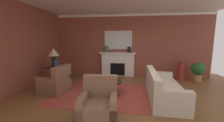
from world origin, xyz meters
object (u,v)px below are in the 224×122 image
at_px(sofa, 162,89).
at_px(mantel_mirror, 118,40).
at_px(side_table, 55,74).
at_px(vase_mantel_left, 107,49).
at_px(vase_tall_corner, 181,71).
at_px(vase_mantel_right, 129,50).
at_px(potted_plant, 198,70).
at_px(table_lamp, 54,54).
at_px(armchair_near_window, 56,84).
at_px(fireplace, 118,65).
at_px(armchair_facing_fireplace, 99,106).
at_px(coffee_table, 106,84).
at_px(vase_on_side_table, 56,64).

bearing_deg(sofa, mantel_mirror, 120.21).
bearing_deg(side_table, vase_mantel_left, 40.25).
relative_size(sofa, vase_tall_corner, 2.68).
relative_size(side_table, vase_tall_corner, 0.88).
xyz_separation_m(vase_mantel_left, vase_mantel_right, (1.10, 0.00, -0.02)).
height_order(mantel_mirror, vase_mantel_left, mantel_mirror).
bearing_deg(vase_mantel_left, potted_plant, -6.77).
xyz_separation_m(side_table, vase_mantel_left, (1.87, 1.58, 0.93)).
bearing_deg(potted_plant, table_lamp, -169.47).
bearing_deg(sofa, armchair_near_window, 178.83).
bearing_deg(fireplace, mantel_mirror, 90.00).
xyz_separation_m(mantel_mirror, vase_mantel_left, (-0.55, -0.17, -0.44)).
height_order(side_table, vase_mantel_left, vase_mantel_left).
relative_size(vase_mantel_left, potted_plant, 0.39).
height_order(fireplace, armchair_near_window, fireplace).
xyz_separation_m(fireplace, potted_plant, (3.51, -0.53, -0.06)).
bearing_deg(vase_tall_corner, mantel_mirror, 171.79).
distance_m(mantel_mirror, potted_plant, 3.79).
bearing_deg(vase_mantel_right, armchair_facing_fireplace, -99.11).
distance_m(sofa, coffee_table, 1.76).
height_order(table_lamp, vase_on_side_table, table_lamp).
xyz_separation_m(fireplace, sofa, (1.59, -2.60, -0.26)).
distance_m(armchair_facing_fireplace, vase_mantel_left, 4.03).
height_order(mantel_mirror, armchair_near_window, mantel_mirror).
bearing_deg(fireplace, side_table, -145.99).
relative_size(mantel_mirror, table_lamp, 1.80).
xyz_separation_m(fireplace, armchair_near_window, (-1.89, -2.53, -0.25)).
height_order(fireplace, coffee_table, fireplace).
relative_size(sofa, table_lamp, 2.84).
xyz_separation_m(fireplace, side_table, (-2.42, -1.63, -0.16)).
relative_size(armchair_near_window, vase_on_side_table, 3.20).
bearing_deg(vase_on_side_table, vase_tall_corner, 15.67).
distance_m(side_table, vase_on_side_table, 0.49).
distance_m(armchair_near_window, side_table, 1.05).
relative_size(armchair_near_window, table_lamp, 1.27).
xyz_separation_m(mantel_mirror, vase_mantel_right, (0.55, -0.17, -0.46)).
height_order(vase_tall_corner, vase_mantel_right, vase_mantel_right).
distance_m(armchair_facing_fireplace, vase_on_side_table, 3.14).
relative_size(vase_on_side_table, vase_tall_corner, 0.37).
relative_size(table_lamp, potted_plant, 0.90).
height_order(vase_mantel_left, potted_plant, vase_mantel_left).
xyz_separation_m(fireplace, vase_mantel_right, (0.55, -0.05, 0.76)).
bearing_deg(potted_plant, armchair_near_window, -159.68).
xyz_separation_m(fireplace, mantel_mirror, (-0.00, 0.12, 1.22)).
xyz_separation_m(armchair_near_window, side_table, (-0.53, 0.90, 0.09)).
bearing_deg(armchair_near_window, vase_on_side_table, 115.82).
relative_size(mantel_mirror, potted_plant, 1.62).
distance_m(fireplace, mantel_mirror, 1.22).
bearing_deg(fireplace, vase_tall_corner, -5.87).
distance_m(armchair_near_window, vase_mantel_right, 3.63).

